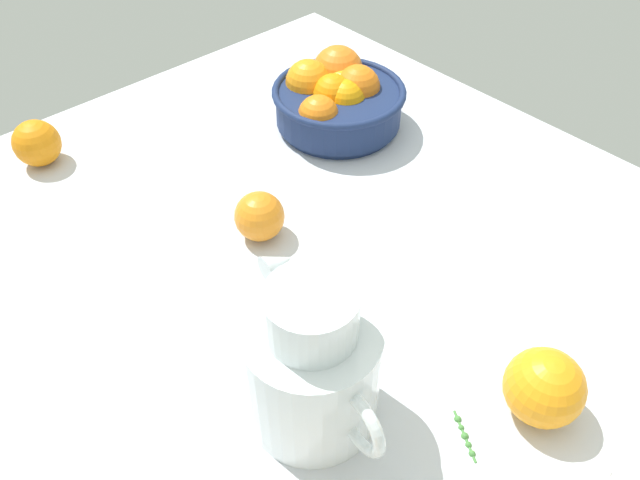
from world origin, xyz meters
The scene contains 7 objects.
ground_plane centered at (0.00, 0.00, -1.50)cm, with size 129.52×108.15×3.00cm, color silver.
fruit_bowl centered at (-29.07, 27.02, 5.16)cm, with size 22.26×22.26×11.47cm.
juice_pitcher centered at (9.59, -13.13, 7.10)cm, with size 18.35×13.85×19.66cm.
loose_orange_2 centered at (-16.02, -0.37, 3.48)cm, with size 6.97×6.97×6.97cm, color orange.
loose_orange_3 centered at (-52.87, -15.15, 3.67)cm, with size 7.34×7.34×7.34cm, color orange.
loose_orange_4 centered at (25.84, 4.78, 4.24)cm, with size 8.49×8.49×8.49cm, color orange.
herb_sprig_0 centered at (22.66, -3.39, 0.27)cm, with size 5.41×3.32×0.83cm.
Camera 1 is at (36.91, -37.10, 60.80)cm, focal length 35.20 mm.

